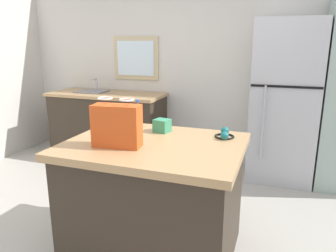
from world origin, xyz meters
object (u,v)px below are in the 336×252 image
Objects in this scene: small_box at (162,126)px; shopping_bag at (117,125)px; bottle at (138,115)px; ear_defenders at (225,134)px; refrigerator at (284,102)px; kitchen_island at (155,198)px.

shopping_bag is at bearing -109.05° from small_box.
bottle is (-0.09, 0.52, -0.04)m from shopping_bag.
ear_defenders is at bearing -3.86° from bottle.
small_box is at bearing -121.34° from refrigerator.
refrigerator reaches higher than small_box.
ear_defenders is (0.75, -0.05, -0.09)m from bottle.
shopping_bag is (-0.21, -0.17, 0.59)m from kitchen_island.
ear_defenders is (0.46, 0.30, 0.46)m from kitchen_island.
small_box is (0.16, 0.46, -0.10)m from shopping_bag.
refrigerator is at bearing 61.27° from shopping_bag.
ear_defenders is at bearing 1.46° from small_box.
bottle reaches higher than ear_defenders.
ear_defenders reaches higher than kitchen_island.
refrigerator is at bearing 64.12° from kitchen_island.
refrigerator is 5.37× the size of shopping_bag.
ear_defenders is (0.51, 0.01, -0.03)m from small_box.
shopping_bag is 0.83m from ear_defenders.
kitchen_island is 3.69× the size of shopping_bag.
refrigerator is 1.57m from ear_defenders.
kitchen_island is 0.65m from shopping_bag.
bottle is at bearing 176.14° from ear_defenders.
refrigerator reaches higher than kitchen_island.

